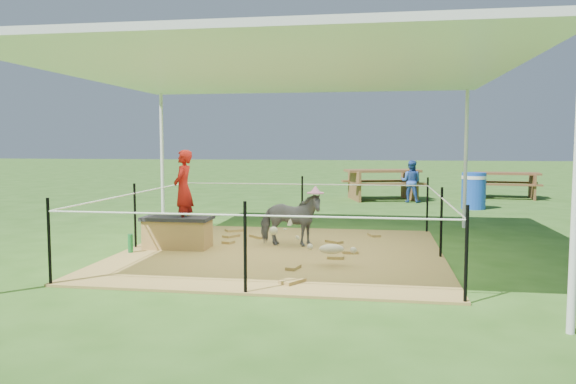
# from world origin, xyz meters

# --- Properties ---
(ground) EXTENTS (90.00, 90.00, 0.00)m
(ground) POSITION_xyz_m (0.00, 0.00, 0.00)
(ground) COLOR #2D5919
(ground) RESTS_ON ground
(hay_patch) EXTENTS (4.60, 4.60, 0.03)m
(hay_patch) POSITION_xyz_m (0.00, 0.00, 0.01)
(hay_patch) COLOR brown
(hay_patch) RESTS_ON ground
(canopy_tent) EXTENTS (6.30, 6.30, 2.90)m
(canopy_tent) POSITION_xyz_m (0.00, 0.00, 2.69)
(canopy_tent) COLOR silver
(canopy_tent) RESTS_ON ground
(rope_fence) EXTENTS (4.54, 4.54, 1.00)m
(rope_fence) POSITION_xyz_m (0.00, -0.00, 0.64)
(rope_fence) COLOR black
(rope_fence) RESTS_ON ground
(straw_bale) EXTENTS (0.96, 0.49, 0.43)m
(straw_bale) POSITION_xyz_m (-1.59, 0.04, 0.24)
(straw_bale) COLOR #A2743B
(straw_bale) RESTS_ON hay_patch
(dark_cloth) EXTENTS (1.03, 0.54, 0.05)m
(dark_cloth) POSITION_xyz_m (-1.59, 0.04, 0.48)
(dark_cloth) COLOR black
(dark_cloth) RESTS_ON straw_bale
(woman) EXTENTS (0.28, 0.42, 1.15)m
(woman) POSITION_xyz_m (-1.49, 0.04, 1.03)
(woman) COLOR #A3150F
(woman) RESTS_ON straw_bale
(green_bottle) EXTENTS (0.08, 0.08, 0.27)m
(green_bottle) POSITION_xyz_m (-2.14, -0.41, 0.16)
(green_bottle) COLOR #186E2F
(green_bottle) RESTS_ON hay_patch
(pony) EXTENTS (0.99, 0.48, 0.82)m
(pony) POSITION_xyz_m (0.06, 0.45, 0.44)
(pony) COLOR #4F4E54
(pony) RESTS_ON hay_patch
(pink_hat) EXTENTS (0.26, 0.26, 0.12)m
(pink_hat) POSITION_xyz_m (0.06, 0.45, 0.91)
(pink_hat) COLOR pink
(pink_hat) RESTS_ON pony
(foal) EXTENTS (0.98, 0.68, 0.50)m
(foal) POSITION_xyz_m (0.80, -0.84, 0.28)
(foal) COLOR beige
(foal) RESTS_ON hay_patch
(trash_barrel) EXTENTS (0.58, 0.58, 0.89)m
(trash_barrel) POSITION_xyz_m (3.68, 6.22, 0.45)
(trash_barrel) COLOR blue
(trash_barrel) RESTS_ON ground
(picnic_table_near) EXTENTS (2.37, 1.96, 0.86)m
(picnic_table_near) POSITION_xyz_m (1.49, 8.15, 0.43)
(picnic_table_near) COLOR brown
(picnic_table_near) RESTS_ON ground
(picnic_table_far) EXTENTS (1.96, 1.52, 0.75)m
(picnic_table_far) POSITION_xyz_m (5.09, 9.21, 0.38)
(picnic_table_far) COLOR #50311B
(picnic_table_far) RESTS_ON ground
(distant_person) EXTENTS (0.66, 0.57, 1.14)m
(distant_person) POSITION_xyz_m (2.26, 7.55, 0.57)
(distant_person) COLOR #2D54AC
(distant_person) RESTS_ON ground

